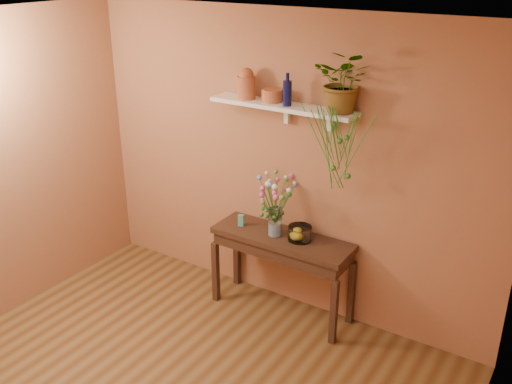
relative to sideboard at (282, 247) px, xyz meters
The scene contains 13 objects.
room 1.91m from the sideboard, 94.28° to the right, with size 4.04×4.04×2.70m.
sideboard is the anchor object (origin of this frame).
wall_shelf 1.26m from the sideboard, 125.58° to the left, with size 1.30×0.24×0.19m.
terracotta_jug 1.47m from the sideboard, 167.86° to the left, with size 0.16×0.16×0.26m.
terracotta_pot 1.34m from the sideboard, 148.44° to the left, with size 0.17×0.17×0.11m, color #A55C32.
blue_bottle 1.38m from the sideboard, 104.72° to the left, with size 0.09×0.09×0.27m.
spider_plant 1.59m from the sideboard, 15.15° to the left, with size 0.44×0.38×0.48m, color #2C6822.
plant_fronds 1.15m from the sideboard, ahead, with size 0.67×0.31×0.72m.
glass_vase 0.23m from the sideboard, 168.58° to the right, with size 0.12×0.12×0.26m.
bouquet 0.53m from the sideboard, 156.00° to the right, with size 0.36×0.46×0.46m.
glass_bowl 0.24m from the sideboard, ahead, with size 0.21×0.21×0.13m.
lemon 0.22m from the sideboard, ahead, with size 0.08×0.08×0.08m, color yellow.
carton 0.45m from the sideboard, behind, with size 0.05×0.04×0.11m, color teal.
Camera 1 is at (2.37, -2.17, 3.11)m, focal length 40.33 mm.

